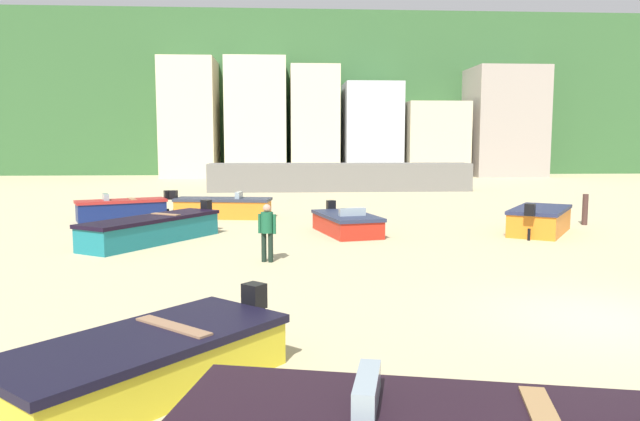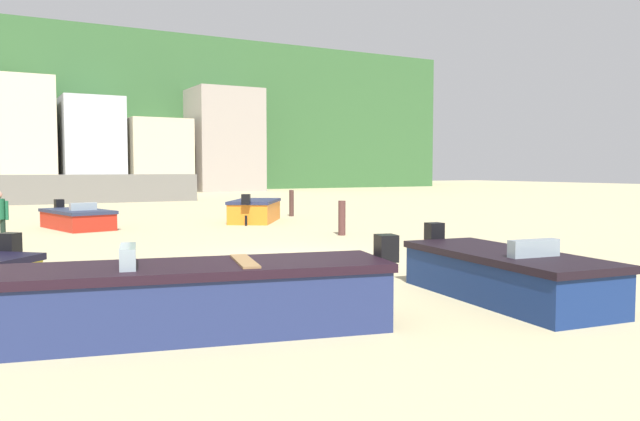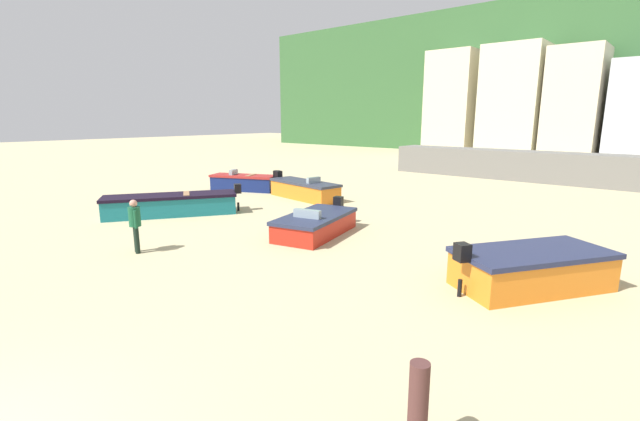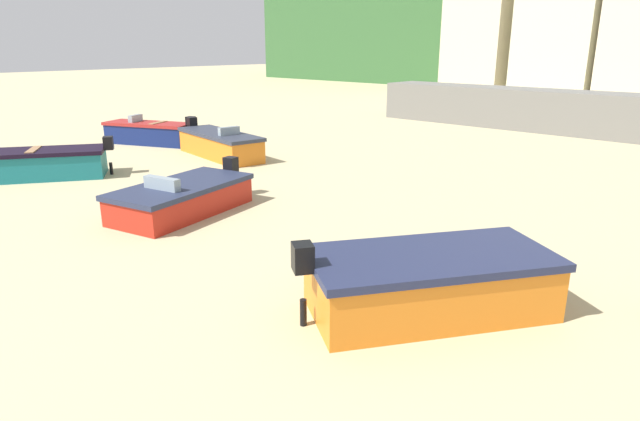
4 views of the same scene
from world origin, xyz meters
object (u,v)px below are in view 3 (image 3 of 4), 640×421
(boat_navy_1, at_px, (244,182))
(boat_orange_3, at_px, (531,269))
(boat_orange_2, at_px, (304,190))
(boat_red_6, at_px, (316,224))
(beach_walker_foreground, at_px, (135,222))
(mooring_post_near_water, at_px, (418,407))
(boat_teal_4, at_px, (171,205))

(boat_navy_1, distance_m, boat_orange_3, 16.92)
(boat_orange_2, xyz_separation_m, boat_red_6, (4.92, -4.80, -0.08))
(beach_walker_foreground, bearing_deg, mooring_post_near_water, -168.87)
(boat_teal_4, distance_m, mooring_post_near_water, 15.05)
(boat_orange_2, xyz_separation_m, boat_teal_4, (-1.69, -6.35, -0.01))
(boat_navy_1, relative_size, boat_orange_3, 0.99)
(mooring_post_near_water, bearing_deg, boat_red_6, 137.98)
(boat_teal_4, bearing_deg, boat_orange_2, -72.37)
(boat_teal_4, bearing_deg, mooring_post_near_water, -167.69)
(mooring_post_near_water, relative_size, beach_walker_foreground, 0.72)
(mooring_post_near_water, xyz_separation_m, beach_walker_foreground, (-10.25, 1.72, 0.37))
(beach_walker_foreground, bearing_deg, boat_navy_1, -35.32)
(boat_orange_3, height_order, boat_teal_4, boat_orange_3)
(boat_orange_3, xyz_separation_m, boat_red_6, (-7.06, 0.31, -0.10))
(boat_orange_3, bearing_deg, boat_navy_1, -163.07)
(boat_orange_3, bearing_deg, beach_walker_foreground, -120.88)
(boat_red_6, distance_m, mooring_post_near_water, 10.10)
(boat_orange_2, relative_size, boat_red_6, 1.16)
(boat_navy_1, relative_size, boat_teal_4, 0.75)
(boat_orange_2, height_order, beach_walker_foreground, beach_walker_foreground)
(boat_navy_1, relative_size, mooring_post_near_water, 3.36)
(beach_walker_foreground, bearing_deg, boat_red_6, -97.94)
(boat_navy_1, xyz_separation_m, boat_orange_2, (4.25, 0.32, 0.00))
(boat_navy_1, xyz_separation_m, beach_walker_foreground, (6.42, -9.52, 0.50))
(boat_orange_2, bearing_deg, boat_navy_1, -76.96)
(boat_navy_1, xyz_separation_m, boat_orange_3, (16.23, -4.79, 0.02))
(boat_orange_2, relative_size, mooring_post_near_water, 3.84)
(boat_red_6, height_order, beach_walker_foreground, beach_walker_foreground)
(boat_red_6, relative_size, beach_walker_foreground, 2.39)
(boat_teal_4, xyz_separation_m, mooring_post_near_water, (14.12, -5.21, 0.14))
(boat_navy_1, distance_m, boat_teal_4, 6.55)
(boat_teal_4, xyz_separation_m, boat_red_6, (6.61, 1.55, -0.07))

